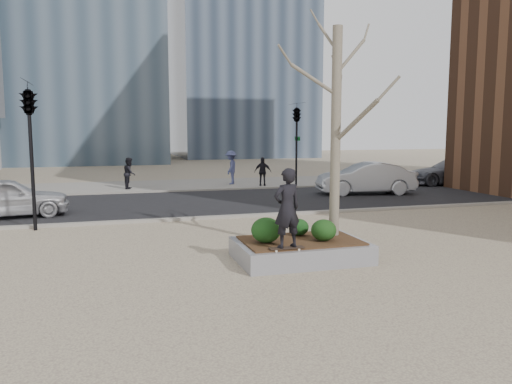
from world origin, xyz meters
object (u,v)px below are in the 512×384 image
object	(u,v)px
police_car	(6,197)
skateboard	(287,249)
planter	(300,251)
skateboarder	(287,208)

from	to	relation	value
police_car	skateboard	bearing A→B (deg)	-150.34
planter	skateboarder	bearing A→B (deg)	-128.61
planter	skateboard	bearing A→B (deg)	-128.61
skateboard	police_car	size ratio (longest dim) A/B	0.19
skateboard	skateboarder	size ratio (longest dim) A/B	0.45
police_car	skateboarder	bearing A→B (deg)	-150.34
skateboard	skateboarder	bearing A→B (deg)	0.00
skateboard	skateboarder	world-z (taller)	skateboarder
police_car	planter	bearing A→B (deg)	-145.38
skateboarder	police_car	world-z (taller)	skateboarder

